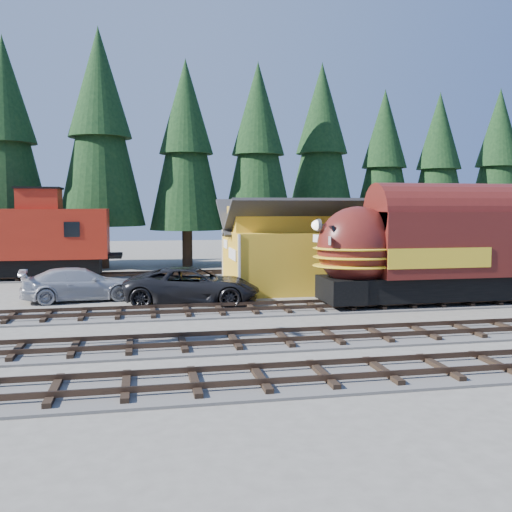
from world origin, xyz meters
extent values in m
plane|color=#6B665B|center=(0.00, 0.00, 0.00)|extent=(120.00, 120.00, 0.00)
cube|color=#4C4947|center=(-10.00, 18.00, 0.04)|extent=(32.00, 3.20, 0.08)
cube|color=#38281E|center=(-10.00, 17.28, 0.25)|extent=(32.00, 0.08, 0.16)
cube|color=#38281E|center=(-10.00, 18.72, 0.25)|extent=(32.00, 0.08, 0.16)
cube|color=orange|center=(0.00, 10.50, 1.70)|extent=(12.00, 6.00, 3.40)
cube|color=yellow|center=(0.00, 10.50, 4.12)|extent=(11.88, 3.30, 1.44)
cube|color=white|center=(-6.04, 9.50, 2.20)|extent=(0.06, 2.40, 0.60)
cone|color=black|center=(-20.79, 24.27, 10.29)|extent=(6.28, 6.28, 14.31)
cone|color=black|center=(-13.95, 24.43, 10.92)|extent=(6.67, 6.67, 15.18)
cone|color=black|center=(-7.36, 24.56, 9.72)|extent=(5.93, 5.93, 13.51)
cone|color=black|center=(-1.56, 24.40, 9.73)|extent=(5.94, 5.94, 13.52)
cone|color=black|center=(4.60, 26.79, 10.19)|extent=(6.22, 6.22, 14.16)
cone|color=black|center=(10.09, 25.94, 8.87)|extent=(5.41, 5.41, 12.33)
cone|color=black|center=(14.94, 25.23, 8.77)|extent=(5.35, 5.35, 12.19)
cone|color=black|center=(20.81, 25.22, 9.11)|extent=(5.56, 5.56, 12.65)
cube|color=black|center=(5.86, 4.00, 0.90)|extent=(14.77, 2.64, 1.14)
cube|color=#551813|center=(6.68, 4.00, 3.03)|extent=(13.48, 3.11, 3.11)
ellipsoid|color=#551813|center=(-0.88, 4.00, 2.92)|extent=(3.94, 3.05, 3.84)
sphere|color=white|center=(-2.94, 4.00, 3.96)|extent=(0.46, 0.46, 0.46)
cube|color=black|center=(-18.57, 18.00, 0.87)|extent=(9.75, 2.51, 1.08)
cube|color=maroon|center=(-18.57, 18.00, 3.04)|extent=(10.84, 3.14, 3.25)
cube|color=maroon|center=(-17.48, 18.00, 5.31)|extent=(2.60, 2.38, 1.30)
imported|color=black|center=(-8.51, 6.55, 0.92)|extent=(7.05, 4.16, 1.84)
imported|color=#B5B7BE|center=(-14.09, 8.73, 0.84)|extent=(6.11, 3.21, 1.69)
camera|label=1|loc=(-10.91, -21.50, 4.84)|focal=40.00mm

